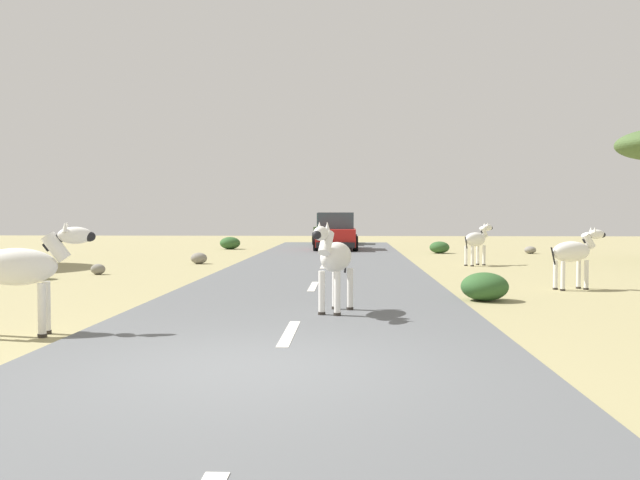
{
  "coord_description": "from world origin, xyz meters",
  "views": [
    {
      "loc": [
        1.1,
        -7.16,
        1.71
      ],
      "look_at": [
        0.14,
        13.91,
        0.89
      ],
      "focal_mm": 37.24,
      "sensor_mm": 36.0,
      "label": 1
    }
  ],
  "objects_px": {
    "bush_0": "(31,269)",
    "bush_3": "(230,243)",
    "zebra_2": "(477,240)",
    "bush_4": "(485,287)",
    "bush_2": "(439,247)",
    "car_1": "(336,232)",
    "zebra_0": "(334,258)",
    "car_0": "(333,230)",
    "rock_0": "(530,250)",
    "zebra_1": "(23,268)",
    "rock_1": "(199,258)",
    "rock_2": "(98,269)",
    "zebra_3": "(574,252)"
  },
  "relations": [
    {
      "from": "bush_0",
      "to": "bush_3",
      "type": "relative_size",
      "value": 0.89
    },
    {
      "from": "zebra_2",
      "to": "bush_3",
      "type": "xyz_separation_m",
      "value": [
        -10.09,
        9.89,
        -0.56
      ]
    },
    {
      "from": "bush_4",
      "to": "bush_2",
      "type": "bearing_deg",
      "value": 85.54
    },
    {
      "from": "car_1",
      "to": "bush_4",
      "type": "bearing_deg",
      "value": 99.84
    },
    {
      "from": "zebra_0",
      "to": "zebra_2",
      "type": "height_order",
      "value": "zebra_0"
    },
    {
      "from": "zebra_0",
      "to": "car_0",
      "type": "xyz_separation_m",
      "value": [
        -0.71,
        25.95,
        -0.12
      ]
    },
    {
      "from": "bush_2",
      "to": "rock_0",
      "type": "xyz_separation_m",
      "value": [
        3.91,
        -0.05,
        -0.1
      ]
    },
    {
      "from": "zebra_1",
      "to": "rock_1",
      "type": "bearing_deg",
      "value": 169.92
    },
    {
      "from": "zebra_2",
      "to": "rock_2",
      "type": "distance_m",
      "value": 12.01
    },
    {
      "from": "car_0",
      "to": "zebra_2",
      "type": "bearing_deg",
      "value": 111.27
    },
    {
      "from": "car_1",
      "to": "bush_2",
      "type": "distance_m",
      "value": 5.08
    },
    {
      "from": "car_1",
      "to": "bush_3",
      "type": "xyz_separation_m",
      "value": [
        -5.21,
        0.87,
        -0.55
      ]
    },
    {
      "from": "rock_0",
      "to": "car_1",
      "type": "bearing_deg",
      "value": 165.62
    },
    {
      "from": "bush_0",
      "to": "zebra_1",
      "type": "bearing_deg",
      "value": -64.36
    },
    {
      "from": "zebra_2",
      "to": "car_1",
      "type": "relative_size",
      "value": 0.33
    },
    {
      "from": "rock_1",
      "to": "zebra_0",
      "type": "bearing_deg",
      "value": -66.69
    },
    {
      "from": "bush_4",
      "to": "car_0",
      "type": "bearing_deg",
      "value": 98.66
    },
    {
      "from": "zebra_3",
      "to": "rock_0",
      "type": "bearing_deg",
      "value": 147.02
    },
    {
      "from": "car_0",
      "to": "car_1",
      "type": "distance_m",
      "value": 5.77
    },
    {
      "from": "rock_2",
      "to": "car_1",
      "type": "bearing_deg",
      "value": 63.27
    },
    {
      "from": "car_0",
      "to": "bush_0",
      "type": "xyz_separation_m",
      "value": [
        -7.4,
        -20.07,
        -0.58
      ]
    },
    {
      "from": "bush_4",
      "to": "rock_1",
      "type": "bearing_deg",
      "value": 129.96
    },
    {
      "from": "zebra_0",
      "to": "zebra_3",
      "type": "distance_m",
      "value": 6.76
    },
    {
      "from": "bush_3",
      "to": "rock_0",
      "type": "relative_size",
      "value": 2.0
    },
    {
      "from": "zebra_3",
      "to": "car_1",
      "type": "distance_m",
      "value": 17.04
    },
    {
      "from": "car_1",
      "to": "rock_1",
      "type": "height_order",
      "value": "car_1"
    },
    {
      "from": "zebra_2",
      "to": "rock_0",
      "type": "relative_size",
      "value": 2.87
    },
    {
      "from": "car_1",
      "to": "zebra_1",
      "type": "bearing_deg",
      "value": 79.47
    },
    {
      "from": "rock_1",
      "to": "bush_3",
      "type": "bearing_deg",
      "value": 93.97
    },
    {
      "from": "zebra_1",
      "to": "bush_3",
      "type": "xyz_separation_m",
      "value": [
        -1.31,
        23.12,
        -0.66
      ]
    },
    {
      "from": "zebra_1",
      "to": "rock_1",
      "type": "relative_size",
      "value": 2.97
    },
    {
      "from": "zebra_2",
      "to": "bush_4",
      "type": "bearing_deg",
      "value": -53.46
    },
    {
      "from": "zebra_1",
      "to": "bush_2",
      "type": "height_order",
      "value": "zebra_1"
    },
    {
      "from": "zebra_3",
      "to": "car_0",
      "type": "height_order",
      "value": "car_0"
    },
    {
      "from": "bush_2",
      "to": "rock_1",
      "type": "height_order",
      "value": "bush_2"
    },
    {
      "from": "bush_2",
      "to": "rock_2",
      "type": "bearing_deg",
      "value": -135.84
    },
    {
      "from": "zebra_0",
      "to": "bush_3",
      "type": "xyz_separation_m",
      "value": [
        -5.62,
        21.06,
        -0.67
      ]
    },
    {
      "from": "zebra_0",
      "to": "bush_4",
      "type": "distance_m",
      "value": 3.66
    },
    {
      "from": "zebra_1",
      "to": "rock_0",
      "type": "height_order",
      "value": "zebra_1"
    },
    {
      "from": "bush_3",
      "to": "rock_0",
      "type": "height_order",
      "value": "bush_3"
    },
    {
      "from": "zebra_3",
      "to": "rock_1",
      "type": "xyz_separation_m",
      "value": [
        -10.29,
        7.35,
        -0.65
      ]
    },
    {
      "from": "car_1",
      "to": "bush_0",
      "type": "relative_size",
      "value": 4.92
    },
    {
      "from": "car_0",
      "to": "bush_4",
      "type": "relative_size",
      "value": 4.7
    },
    {
      "from": "zebra_2",
      "to": "car_1",
      "type": "bearing_deg",
      "value": 164.69
    },
    {
      "from": "zebra_2",
      "to": "bush_0",
      "type": "bearing_deg",
      "value": -110.97
    },
    {
      "from": "bush_0",
      "to": "rock_1",
      "type": "xyz_separation_m",
      "value": [
        3.16,
        5.61,
        -0.07
      ]
    },
    {
      "from": "zebra_2",
      "to": "bush_3",
      "type": "distance_m",
      "value": 14.14
    },
    {
      "from": "bush_0",
      "to": "rock_0",
      "type": "relative_size",
      "value": 1.77
    },
    {
      "from": "zebra_0",
      "to": "zebra_2",
      "type": "xyz_separation_m",
      "value": [
        4.48,
        11.17,
        -0.11
      ]
    },
    {
      "from": "zebra_1",
      "to": "bush_0",
      "type": "height_order",
      "value": "zebra_1"
    }
  ]
}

